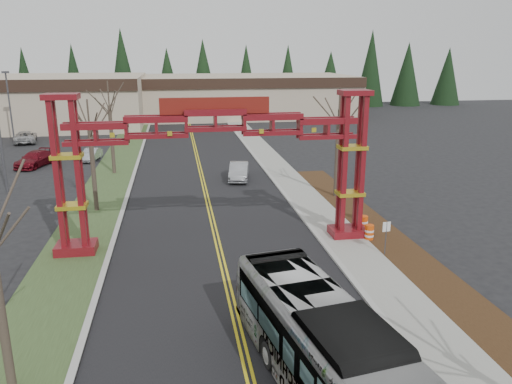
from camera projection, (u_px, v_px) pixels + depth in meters
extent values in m
cube|color=black|center=(210.00, 209.00, 36.10)|extent=(12.00, 110.00, 0.02)
cube|color=yellow|center=(208.00, 209.00, 36.08)|extent=(0.12, 100.00, 0.01)
cube|color=yellow|center=(211.00, 209.00, 36.12)|extent=(0.12, 100.00, 0.01)
cube|color=#AEAEA8|center=(292.00, 204.00, 37.04)|extent=(0.30, 110.00, 0.15)
cube|color=gray|center=(311.00, 203.00, 37.26)|extent=(2.60, 110.00, 0.14)
cube|color=#301D10|center=(450.00, 293.00, 23.41)|extent=(2.60, 50.00, 0.12)
cube|color=#344824|center=(95.00, 214.00, 34.86)|extent=(4.00, 110.00, 0.08)
cube|color=#AEAEA8|center=(122.00, 212.00, 35.14)|extent=(0.30, 110.00, 0.15)
cube|color=#610C12|center=(77.00, 248.00, 28.14)|extent=(2.20, 1.60, 0.60)
cube|color=#610C12|center=(57.00, 176.00, 26.56)|extent=(0.28, 0.28, 8.00)
cube|color=#610C12|center=(78.00, 175.00, 26.73)|extent=(0.28, 0.28, 8.00)
cube|color=#610C12|center=(60.00, 173.00, 27.22)|extent=(0.28, 0.28, 8.00)
cube|color=#610C12|center=(80.00, 172.00, 27.39)|extent=(0.28, 0.28, 8.00)
cube|color=gold|center=(72.00, 206.00, 27.46)|extent=(1.60, 1.10, 0.22)
cube|color=gold|center=(67.00, 156.00, 26.71)|extent=(1.60, 1.10, 0.22)
cube|color=#610C12|center=(61.00, 96.00, 25.85)|extent=(1.80, 1.20, 0.30)
cube|color=#610C12|center=(348.00, 232.00, 30.61)|extent=(2.20, 1.60, 0.60)
cube|color=#610C12|center=(344.00, 166.00, 29.03)|extent=(0.28, 0.28, 8.00)
cube|color=#610C12|center=(362.00, 165.00, 29.20)|extent=(0.28, 0.28, 8.00)
cube|color=#610C12|center=(341.00, 163.00, 29.69)|extent=(0.28, 0.28, 8.00)
cube|color=#610C12|center=(358.00, 162.00, 29.86)|extent=(0.28, 0.28, 8.00)
cube|color=gold|center=(350.00, 193.00, 29.93)|extent=(1.60, 1.10, 0.22)
cube|color=gold|center=(352.00, 147.00, 29.17)|extent=(1.60, 1.10, 0.22)
cube|color=#610C12|center=(355.00, 93.00, 28.32)|extent=(1.80, 1.20, 0.30)
cube|color=#610C12|center=(215.00, 117.00, 27.43)|extent=(16.00, 0.90, 1.00)
cube|color=#610C12|center=(216.00, 134.00, 27.67)|extent=(16.00, 0.90, 0.60)
cube|color=maroon|center=(215.00, 106.00, 27.25)|extent=(6.00, 0.25, 0.90)
cube|color=#B9A88D|center=(243.00, 96.00, 88.97)|extent=(38.00, 20.00, 7.00)
cube|color=black|center=(252.00, 83.00, 78.64)|extent=(38.00, 0.40, 1.60)
cone|color=black|center=(26.00, 77.00, 93.46)|extent=(5.60, 5.60, 13.00)
cylinder|color=#382D26|center=(30.00, 107.00, 95.01)|extent=(0.80, 0.80, 1.60)
cone|color=black|center=(73.00, 76.00, 94.78)|extent=(5.60, 5.60, 13.00)
cylinder|color=#382D26|center=(76.00, 107.00, 96.32)|extent=(0.80, 0.80, 1.60)
cone|color=black|center=(119.00, 76.00, 96.09)|extent=(5.60, 5.60, 13.00)
cylinder|color=#382D26|center=(121.00, 106.00, 97.63)|extent=(0.80, 0.80, 1.60)
cone|color=black|center=(164.00, 76.00, 97.40)|extent=(5.60, 5.60, 13.00)
cylinder|color=#382D26|center=(165.00, 105.00, 98.94)|extent=(0.80, 0.80, 1.60)
cone|color=black|center=(207.00, 76.00, 98.71)|extent=(5.60, 5.60, 13.00)
cylinder|color=#382D26|center=(208.00, 105.00, 100.25)|extent=(0.80, 0.80, 1.60)
cone|color=black|center=(250.00, 75.00, 100.02)|extent=(5.60, 5.60, 13.00)
cylinder|color=#382D26|center=(250.00, 104.00, 101.56)|extent=(0.80, 0.80, 1.60)
cone|color=black|center=(291.00, 75.00, 101.33)|extent=(5.60, 5.60, 13.00)
cylinder|color=#382D26|center=(290.00, 103.00, 102.87)|extent=(0.80, 0.80, 1.60)
cone|color=black|center=(331.00, 75.00, 102.64)|extent=(5.60, 5.60, 13.00)
cylinder|color=#382D26|center=(330.00, 103.00, 104.19)|extent=(0.80, 0.80, 1.60)
cone|color=black|center=(370.00, 74.00, 103.96)|extent=(5.60, 5.60, 13.00)
cylinder|color=#382D26|center=(369.00, 102.00, 105.50)|extent=(0.80, 0.80, 1.60)
cone|color=black|center=(409.00, 74.00, 105.27)|extent=(5.60, 5.60, 13.00)
cylinder|color=#382D26|center=(406.00, 101.00, 106.81)|extent=(0.80, 0.80, 1.60)
cone|color=black|center=(446.00, 74.00, 106.58)|extent=(5.60, 5.60, 13.00)
cylinder|color=#382D26|center=(443.00, 101.00, 108.12)|extent=(0.80, 0.80, 1.60)
imported|color=#9C9EA3|center=(331.00, 356.00, 15.82)|extent=(4.68, 12.20, 3.32)
imported|color=#A5A8AD|center=(239.00, 171.00, 44.30)|extent=(2.37, 4.80, 1.51)
imported|color=maroon|center=(35.00, 159.00, 49.42)|extent=(3.59, 5.56, 1.50)
imported|color=#B3B8BB|center=(91.00, 155.00, 52.17)|extent=(1.88, 3.94, 1.25)
imported|color=#BDBDBD|center=(26.00, 137.00, 62.32)|extent=(3.50, 5.75, 1.49)
cylinder|color=#382D26|center=(1.00, 311.00, 16.04)|extent=(0.31, 0.31, 5.84)
cylinder|color=#382D26|center=(93.00, 171.00, 34.93)|extent=(0.32, 0.32, 5.82)
cylinder|color=#382D26|center=(88.00, 115.00, 33.88)|extent=(0.12, 0.12, 2.19)
cylinder|color=#382D26|center=(112.00, 140.00, 45.82)|extent=(0.33, 0.33, 6.31)
cylinder|color=#382D26|center=(108.00, 94.00, 44.68)|extent=(0.13, 0.13, 2.30)
cylinder|color=#382D26|center=(337.00, 159.00, 38.34)|extent=(0.35, 0.35, 6.13)
cylinder|color=#382D26|center=(339.00, 104.00, 37.22)|extent=(0.13, 0.13, 2.42)
cylinder|color=#3F3F44|center=(0.00, 139.00, 39.16)|extent=(0.20, 0.20, 8.78)
cylinder|color=#3F3F44|center=(10.00, 110.00, 59.96)|extent=(0.19, 0.19, 8.59)
cube|color=#3F3F44|center=(5.00, 72.00, 58.77)|extent=(0.76, 0.38, 0.24)
cylinder|color=#3F3F44|center=(386.00, 239.00, 27.49)|extent=(0.06, 0.06, 2.03)
cube|color=white|center=(387.00, 227.00, 27.29)|extent=(0.46, 0.09, 0.55)
cylinder|color=#DE4A0C|center=(369.00, 233.00, 29.91)|extent=(0.53, 0.53, 1.01)
cylinder|color=white|center=(369.00, 231.00, 29.87)|extent=(0.55, 0.55, 0.12)
cylinder|color=white|center=(369.00, 235.00, 29.95)|extent=(0.55, 0.55, 0.12)
cylinder|color=#DE4A0C|center=(363.00, 224.00, 31.32)|extent=(0.56, 0.56, 1.08)
cylinder|color=white|center=(363.00, 222.00, 31.28)|extent=(0.58, 0.58, 0.13)
cylinder|color=white|center=(363.00, 227.00, 31.37)|extent=(0.58, 0.58, 0.13)
cylinder|color=#DE4A0C|center=(358.00, 214.00, 33.57)|extent=(0.47, 0.47, 0.90)
cylinder|color=white|center=(358.00, 212.00, 33.54)|extent=(0.49, 0.49, 0.11)
cylinder|color=white|center=(357.00, 216.00, 33.61)|extent=(0.49, 0.49, 0.11)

